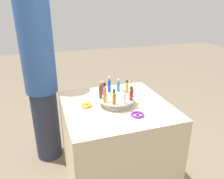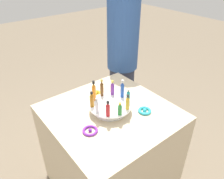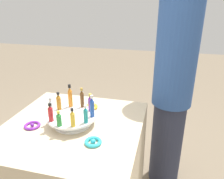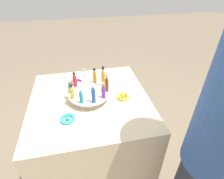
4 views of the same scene
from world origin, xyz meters
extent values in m
cube|color=beige|center=(0.00, 0.00, 0.40)|extent=(0.84, 0.84, 0.79)
cylinder|color=white|center=(0.00, 0.00, 0.80)|extent=(0.22, 0.22, 0.01)
cylinder|color=white|center=(0.00, 0.00, 0.82)|extent=(0.12, 0.12, 0.04)
cylinder|color=white|center=(0.00, 0.00, 0.85)|extent=(0.30, 0.30, 0.01)
cylinder|color=#234CAD|center=(-0.12, -0.02, 0.91)|extent=(0.03, 0.03, 0.10)
cone|color=#234CAD|center=(-0.12, -0.02, 0.97)|extent=(0.03, 0.03, 0.02)
cylinder|color=silver|center=(-0.12, -0.02, 0.99)|extent=(0.02, 0.02, 0.02)
cylinder|color=#702D93|center=(-0.09, -0.09, 0.90)|extent=(0.03, 0.03, 0.08)
cone|color=#702D93|center=(-0.09, -0.09, 0.95)|extent=(0.03, 0.03, 0.02)
cylinder|color=gold|center=(-0.09, -0.09, 0.96)|extent=(0.02, 0.02, 0.01)
cylinder|color=brown|center=(-0.02, -0.12, 0.90)|extent=(0.02, 0.02, 0.09)
cone|color=brown|center=(-0.02, -0.12, 0.96)|extent=(0.02, 0.02, 0.02)
cylinder|color=#B79338|center=(-0.02, -0.12, 0.98)|extent=(0.02, 0.02, 0.02)
cylinder|color=orange|center=(0.06, -0.11, 0.91)|extent=(0.03, 0.03, 0.11)
cone|color=orange|center=(0.06, -0.11, 0.98)|extent=(0.03, 0.03, 0.02)
cylinder|color=black|center=(0.06, -0.11, 1.00)|extent=(0.02, 0.02, 0.02)
cylinder|color=#AD6B19|center=(0.11, -0.06, 0.90)|extent=(0.03, 0.03, 0.08)
cone|color=#AD6B19|center=(0.11, -0.06, 0.95)|extent=(0.03, 0.03, 0.02)
cylinder|color=black|center=(0.11, -0.06, 0.96)|extent=(0.02, 0.02, 0.01)
cylinder|color=silver|center=(0.12, 0.02, 0.90)|extent=(0.02, 0.02, 0.08)
cone|color=silver|center=(0.12, 0.02, 0.94)|extent=(0.02, 0.02, 0.02)
cylinder|color=#B2B2B7|center=(0.12, 0.02, 0.96)|extent=(0.02, 0.02, 0.01)
cylinder|color=#B21E23|center=(0.09, 0.09, 0.90)|extent=(0.03, 0.03, 0.08)
cone|color=#B21E23|center=(0.09, 0.09, 0.94)|extent=(0.03, 0.03, 0.02)
cylinder|color=black|center=(0.09, 0.09, 0.96)|extent=(0.02, 0.02, 0.01)
cylinder|color=#288438|center=(0.02, 0.12, 0.89)|extent=(0.03, 0.03, 0.06)
cone|color=#288438|center=(0.02, 0.12, 0.93)|extent=(0.03, 0.03, 0.01)
cylinder|color=gold|center=(0.02, 0.12, 0.94)|extent=(0.02, 0.02, 0.01)
cylinder|color=gold|center=(-0.06, 0.11, 0.90)|extent=(0.03, 0.03, 0.08)
cone|color=gold|center=(-0.06, 0.11, 0.94)|extent=(0.02, 0.02, 0.02)
cylinder|color=black|center=(-0.06, 0.11, 0.96)|extent=(0.02, 0.02, 0.01)
cylinder|color=teal|center=(-0.11, 0.06, 0.90)|extent=(0.02, 0.02, 0.08)
cone|color=teal|center=(-0.11, 0.06, 0.94)|extent=(0.02, 0.02, 0.02)
cylinder|color=silver|center=(-0.11, 0.06, 0.96)|extent=(0.02, 0.02, 0.01)
torus|color=purple|center=(0.23, 0.08, 0.80)|extent=(0.10, 0.10, 0.02)
sphere|color=purple|center=(0.23, 0.08, 0.81)|extent=(0.02, 0.02, 0.02)
torus|color=#2DB7CC|center=(-0.19, 0.15, 0.80)|extent=(0.09, 0.09, 0.02)
sphere|color=#2DB7CC|center=(-0.19, 0.15, 0.81)|extent=(0.03, 0.03, 0.03)
torus|color=gold|center=(-0.04, -0.24, 0.80)|extent=(0.09, 0.09, 0.02)
sphere|color=gold|center=(-0.04, -0.24, 0.81)|extent=(0.03, 0.03, 0.03)
cylinder|color=#282D42|center=(-0.59, -0.56, 0.37)|extent=(0.26, 0.26, 0.75)
cylinder|color=#2D5193|center=(-0.59, -0.56, 1.18)|extent=(0.30, 0.30, 0.86)
camera|label=1|loc=(1.49, -0.53, 1.56)|focal=35.00mm
camera|label=2|loc=(0.75, 0.96, 1.74)|focal=35.00mm
camera|label=3|loc=(-0.52, 1.07, 1.50)|focal=35.00mm
camera|label=4|loc=(-1.00, 0.05, 1.56)|focal=28.00mm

